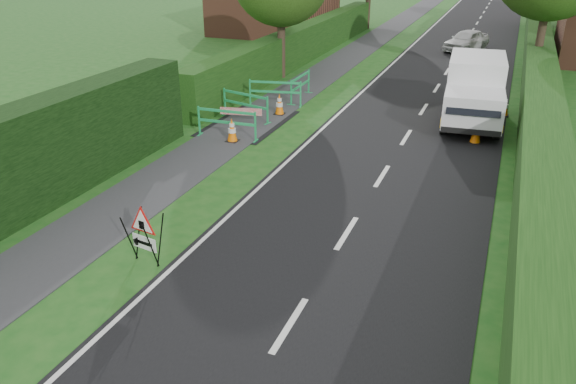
# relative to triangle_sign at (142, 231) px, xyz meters

# --- Properties ---
(ground) EXTENTS (120.00, 120.00, 0.00)m
(ground) POSITION_rel_triangle_sign_xyz_m (0.98, -1.79, -0.76)
(ground) COLOR #184E16
(ground) RESTS_ON ground
(road_surface) EXTENTS (6.00, 90.00, 0.02)m
(road_surface) POSITION_rel_triangle_sign_xyz_m (3.48, 33.21, -0.75)
(road_surface) COLOR black
(road_surface) RESTS_ON ground
(footpath) EXTENTS (2.00, 90.00, 0.02)m
(footpath) POSITION_rel_triangle_sign_xyz_m (-2.02, 33.21, -0.75)
(footpath) COLOR #2D2D30
(footpath) RESTS_ON ground
(hedge_west_far) EXTENTS (1.00, 24.00, 1.80)m
(hedge_west_far) POSITION_rel_triangle_sign_xyz_m (-4.02, 20.21, -0.76)
(hedge_west_far) COLOR #14380F
(hedge_west_far) RESTS_ON ground
(hedge_east) EXTENTS (1.20, 50.00, 1.50)m
(hedge_east) POSITION_rel_triangle_sign_xyz_m (7.48, 14.21, -0.76)
(hedge_east) COLOR #14380F
(hedge_east) RESTS_ON ground
(triangle_sign) EXTENTS (0.85, 0.85, 1.09)m
(triangle_sign) POSITION_rel_triangle_sign_xyz_m (0.00, 0.00, 0.00)
(triangle_sign) COLOR black
(triangle_sign) RESTS_ON ground
(works_van) EXTENTS (2.24, 4.95, 2.20)m
(works_van) POSITION_rel_triangle_sign_xyz_m (5.28, 12.32, 0.41)
(works_van) COLOR silver
(works_van) RESTS_ON ground
(traffic_cone_0) EXTENTS (0.38, 0.38, 0.79)m
(traffic_cone_0) POSITION_rel_triangle_sign_xyz_m (5.62, 10.02, -0.36)
(traffic_cone_0) COLOR black
(traffic_cone_0) RESTS_ON ground
(traffic_cone_1) EXTENTS (0.38, 0.38, 0.79)m
(traffic_cone_1) POSITION_rel_triangle_sign_xyz_m (5.99, 11.91, -0.36)
(traffic_cone_1) COLOR black
(traffic_cone_1) RESTS_ON ground
(traffic_cone_2) EXTENTS (0.38, 0.38, 0.79)m
(traffic_cone_2) POSITION_rel_triangle_sign_xyz_m (6.34, 13.53, -0.36)
(traffic_cone_2) COLOR black
(traffic_cone_2) RESTS_ON ground
(traffic_cone_3) EXTENTS (0.38, 0.38, 0.79)m
(traffic_cone_3) POSITION_rel_triangle_sign_xyz_m (-1.69, 7.27, -0.36)
(traffic_cone_3) COLOR black
(traffic_cone_3) RESTS_ON ground
(traffic_cone_4) EXTENTS (0.38, 0.38, 0.79)m
(traffic_cone_4) POSITION_rel_triangle_sign_xyz_m (-1.42, 10.61, -0.36)
(traffic_cone_4) COLOR black
(traffic_cone_4) RESTS_ON ground
(ped_barrier_0) EXTENTS (2.08, 0.45, 1.00)m
(ped_barrier_0) POSITION_rel_triangle_sign_xyz_m (-1.98, 7.49, -0.12)
(ped_barrier_0) COLOR #1C9B51
(ped_barrier_0) RESTS_ON ground
(ped_barrier_1) EXTENTS (2.08, 0.85, 1.00)m
(ped_barrier_1) POSITION_rel_triangle_sign_xyz_m (-2.32, 9.61, -0.12)
(ped_barrier_1) COLOR #1C9B51
(ped_barrier_1) RESTS_ON ground
(ped_barrier_2) EXTENTS (2.09, 0.77, 1.00)m
(ped_barrier_2) POSITION_rel_triangle_sign_xyz_m (-2.02, 11.65, -0.12)
(ped_barrier_2) COLOR #1C9B51
(ped_barrier_2) RESTS_ON ground
(ped_barrier_3) EXTENTS (0.36, 2.06, 1.00)m
(ped_barrier_3) POSITION_rel_triangle_sign_xyz_m (-1.45, 12.91, -0.12)
(ped_barrier_3) COLOR #1C9B51
(ped_barrier_3) RESTS_ON ground
(redwhite_plank) EXTENTS (1.47, 0.37, 0.25)m
(redwhite_plank) POSITION_rel_triangle_sign_xyz_m (-2.25, 9.07, -0.76)
(redwhite_plank) COLOR red
(redwhite_plank) RESTS_ON ground
(hatchback_car) EXTENTS (2.59, 3.72, 1.18)m
(hatchback_car) POSITION_rel_triangle_sign_xyz_m (3.74, 26.14, -0.17)
(hatchback_car) COLOR white
(hatchback_car) RESTS_ON ground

